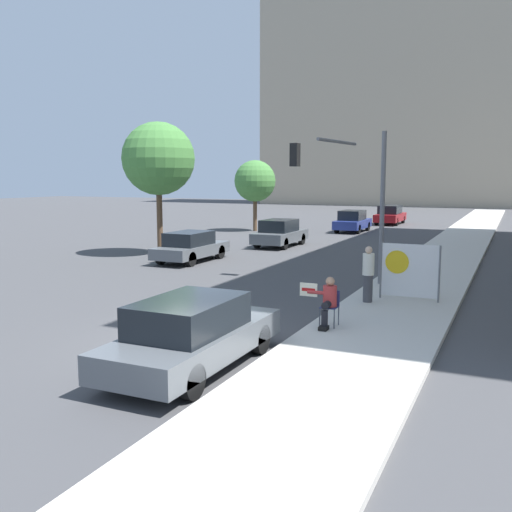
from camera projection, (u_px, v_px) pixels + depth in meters
The scene contains 14 objects.
ground_plane at pixel (194, 346), 12.92m from camera, with size 160.00×160.00×0.00m, color #444447.
sidewalk_curb at pixel (440, 263), 24.95m from camera, with size 3.22×90.00×0.14m, color beige.
building_backdrop_far at pixel (457, 70), 75.51m from camera, with size 52.00×12.00×36.00m.
seated_protester at pixel (328, 300), 13.96m from camera, with size 0.96×0.77×1.23m.
jogger_on_sidewalk at pixel (368, 274), 16.72m from camera, with size 0.34×0.34×1.66m.
protest_banner at pixel (409, 271), 16.97m from camera, with size 1.77×0.06×1.69m.
traffic_light_pole at pixel (346, 180), 19.91m from camera, with size 3.57×3.33×5.19m.
parked_car_curbside at pixel (192, 334), 11.25m from camera, with size 1.80×4.59×1.45m.
car_on_road_nearest at pixel (191, 247), 25.79m from camera, with size 1.73×4.27×1.37m.
car_on_road_midblock at pixel (280, 233), 31.48m from camera, with size 1.79×4.26×1.49m.
car_on_road_distant at pixel (352, 221), 39.90m from camera, with size 1.72×4.22×1.52m.
car_on_road_far_lane at pixel (390, 215), 46.49m from camera, with size 1.79×4.64×1.54m.
street_tree_near_curb at pixel (158, 159), 27.48m from camera, with size 3.52×3.52×6.45m.
street_tree_midblock at pixel (255, 181), 40.29m from camera, with size 2.93×2.93×5.02m.
Camera 1 is at (6.52, -10.78, 3.78)m, focal length 40.00 mm.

